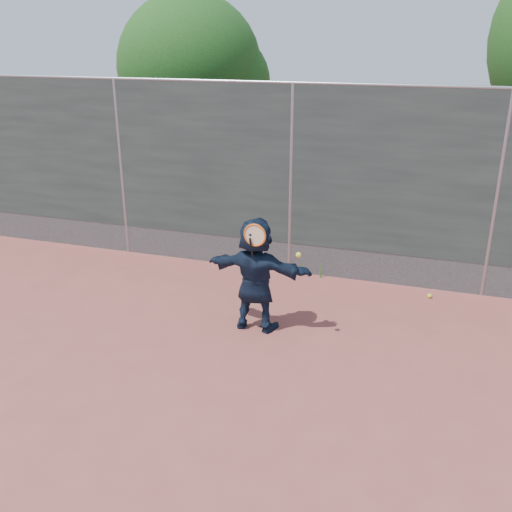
% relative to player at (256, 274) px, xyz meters
% --- Properties ---
extents(ground, '(80.00, 80.00, 0.00)m').
position_rel_player_xyz_m(ground, '(-0.08, -1.48, -0.77)').
color(ground, '#9E4C42').
rests_on(ground, ground).
extents(player, '(1.44, 0.50, 1.53)m').
position_rel_player_xyz_m(player, '(0.00, 0.00, 0.00)').
color(player, '#142137').
rests_on(player, ground).
extents(ball_ground, '(0.07, 0.07, 0.07)m').
position_rel_player_xyz_m(ball_ground, '(2.18, 1.66, -0.73)').
color(ball_ground, yellow).
rests_on(ball_ground, ground).
extents(fence, '(20.00, 0.06, 3.03)m').
position_rel_player_xyz_m(fence, '(-0.08, 2.02, 0.82)').
color(fence, '#38423D').
rests_on(fence, ground).
extents(swing_action, '(0.73, 0.13, 0.51)m').
position_rel_player_xyz_m(swing_action, '(0.10, -0.19, 0.57)').
color(swing_action, orange).
rests_on(swing_action, ground).
extents(tree_left, '(3.15, 3.00, 4.53)m').
position_rel_player_xyz_m(tree_left, '(-2.93, 5.07, 2.17)').
color(tree_left, '#382314').
rests_on(tree_left, ground).
extents(weed_clump, '(0.68, 0.07, 0.30)m').
position_rel_player_xyz_m(weed_clump, '(0.21, 1.90, -0.63)').
color(weed_clump, '#387226').
rests_on(weed_clump, ground).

